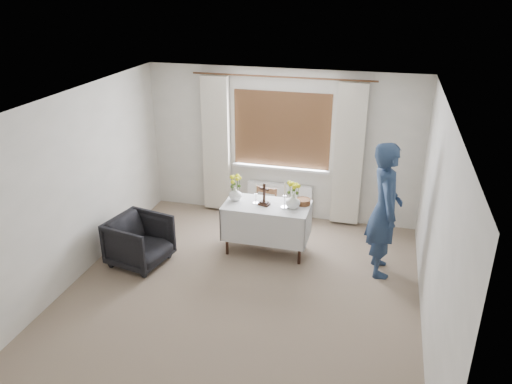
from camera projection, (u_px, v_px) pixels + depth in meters
The scene contains 12 objects.
ground at pixel (239, 296), 6.44m from camera, with size 5.00×5.00×0.00m, color gray.
altar_table at pixel (267, 228), 7.35m from camera, with size 1.24×0.64×0.76m, color white.
wooden_chair at pixel (262, 215), 7.69m from camera, with size 0.38×0.38×0.82m, color brown, non-canonical shape.
armchair at pixel (140, 241), 7.06m from camera, with size 0.74×0.77×0.70m, color black.
person at pixel (385, 210), 6.63m from camera, with size 0.68×0.45×1.87m, color navy.
radiator at pixel (280, 200), 8.47m from camera, with size 1.10×0.10×0.60m, color white.
wooden_cross at pixel (264, 194), 7.13m from camera, with size 0.15×0.11×0.33m, color black, non-canonical shape.
candlestick_left at pixel (256, 194), 7.18m from camera, with size 0.09×0.09×0.31m, color silver, non-canonical shape.
candlestick_right at pixel (285, 195), 7.04m from camera, with size 0.11×0.11×0.38m, color silver, non-canonical shape.
flower_vase_left at pixel (235, 194), 7.32m from camera, with size 0.19×0.19×0.20m, color white.
flower_vase_right at pixel (293, 201), 7.06m from camera, with size 0.21×0.21×0.22m, color white.
wicker_basket at pixel (303, 202), 7.20m from camera, with size 0.21×0.21×0.08m, color brown.
Camera 1 is at (1.58, -5.15, 3.78)m, focal length 35.00 mm.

